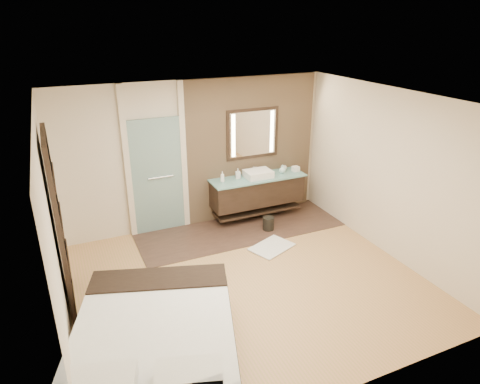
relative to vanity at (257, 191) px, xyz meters
name	(u,v)px	position (x,y,z in m)	size (l,w,h in m)	color
floor	(248,282)	(-1.10, -1.92, -0.58)	(5.00, 5.00, 0.00)	#AD8848
tile_strip	(240,229)	(-0.50, -0.32, -0.57)	(3.80, 1.30, 0.01)	#36241D
stone_wall	(251,148)	(0.00, 0.29, 0.77)	(2.60, 0.08, 2.70)	#A27F5C
vanity	(257,191)	(0.00, 0.00, 0.00)	(1.85, 0.55, 0.88)	black
mirror_unit	(253,134)	(0.00, 0.24, 1.07)	(1.06, 0.04, 0.96)	black
frosted_door	(157,172)	(-1.85, 0.28, 0.56)	(1.10, 0.12, 2.70)	silver
shoji_partition	(59,223)	(-3.53, -1.32, 0.63)	(0.06, 1.20, 2.40)	black
bed	(156,346)	(-2.75, -3.08, -0.24)	(2.30, 2.58, 0.83)	black
bath_mat	(272,247)	(-0.29, -1.17, -0.56)	(0.72, 0.50, 0.02)	silver
waste_bin	(268,224)	(-0.04, -0.55, -0.45)	(0.21, 0.21, 0.26)	black
tissue_box	(296,169)	(0.82, -0.02, 0.33)	(0.12, 0.12, 0.10)	white
soap_bottle_a	(222,177)	(-0.71, 0.02, 0.38)	(0.08, 0.08, 0.20)	white
soap_bottle_b	(238,173)	(-0.37, 0.09, 0.38)	(0.09, 0.09, 0.19)	#B2B2B2
soap_bottle_c	(282,169)	(0.54, 0.00, 0.37)	(0.13, 0.13, 0.16)	silver
cup	(284,168)	(0.64, 0.13, 0.33)	(0.11, 0.11, 0.09)	white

